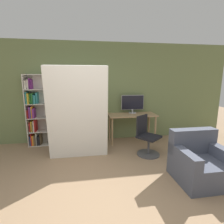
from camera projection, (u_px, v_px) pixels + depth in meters
name	position (u px, v px, depth m)	size (l,w,h in m)	color
ground_plane	(104.00, 213.00, 2.32)	(16.00, 16.00, 0.00)	#937556
wall_back	(92.00, 93.00, 4.83)	(8.00, 0.06, 2.70)	#6B7A4C
desk	(132.00, 118.00, 4.82)	(1.30, 0.60, 0.77)	tan
monitor	(133.00, 103.00, 4.92)	(0.64, 0.22, 0.51)	#B7B7BC
office_chair	(147.00, 139.00, 4.03)	(0.62, 0.62, 0.91)	#4C4C51
bookshelf	(39.00, 113.00, 4.55)	(0.79, 0.35, 1.84)	beige
mattress_near	(78.00, 113.00, 3.78)	(1.28, 0.43, 2.02)	silver
armchair	(199.00, 162.00, 3.03)	(0.85, 0.80, 0.85)	#474C5B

